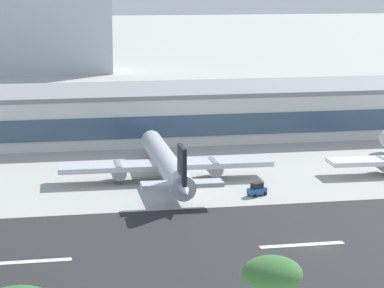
% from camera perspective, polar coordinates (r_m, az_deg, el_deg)
% --- Properties ---
extents(ground_plane, '(1400.00, 1400.00, 0.00)m').
position_cam_1_polar(ground_plane, '(117.92, 8.47, -6.86)').
color(ground_plane, '#A8A8A3').
extents(runway_strip, '(800.00, 41.93, 0.08)m').
position_cam_1_polar(runway_strip, '(118.79, 8.31, -6.70)').
color(runway_strip, '#262628').
rests_on(runway_strip, ground_plane).
extents(runway_centreline_dash_3, '(12.00, 1.20, 0.01)m').
position_cam_1_polar(runway_centreline_dash_3, '(112.60, -11.19, -7.79)').
color(runway_centreline_dash_3, white).
rests_on(runway_centreline_dash_3, runway_strip).
extents(runway_centreline_dash_4, '(12.00, 1.20, 0.01)m').
position_cam_1_polar(runway_centreline_dash_4, '(118.18, 7.43, -6.75)').
color(runway_centreline_dash_4, white).
rests_on(runway_centreline_dash_4, runway_strip).
extents(terminal_building, '(216.06, 27.51, 11.33)m').
position_cam_1_polar(terminal_building, '(194.11, -4.08, 2.10)').
color(terminal_building, silver).
rests_on(terminal_building, ground_plane).
extents(airliner_black_tail_gate_1, '(39.06, 47.19, 9.85)m').
position_cam_1_polar(airliner_black_tail_gate_1, '(152.54, -1.71, -1.36)').
color(airliner_black_tail_gate_1, silver).
rests_on(airliner_black_tail_gate_1, ground_plane).
extents(service_baggage_tug_1, '(3.57, 2.88, 2.20)m').
position_cam_1_polar(service_baggage_tug_1, '(143.32, 4.40, -3.07)').
color(service_baggage_tug_1, '#23569E').
rests_on(service_baggage_tug_1, ground_plane).
extents(palm_tree_0, '(5.16, 5.16, 13.23)m').
position_cam_1_polar(palm_tree_0, '(72.41, 5.42, -8.91)').
color(palm_tree_0, brown).
rests_on(palm_tree_0, ground_plane).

